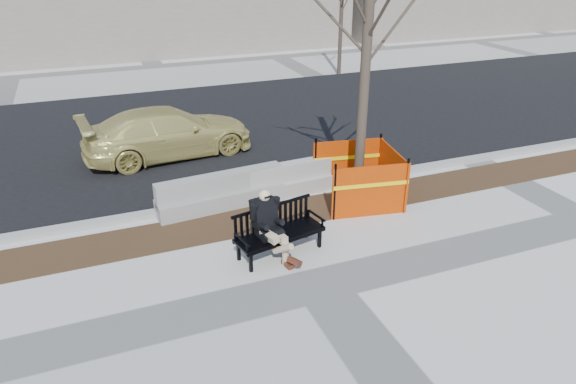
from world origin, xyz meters
name	(u,v)px	position (x,y,z in m)	size (l,w,h in m)	color
ground	(320,284)	(0.00, 0.00, 0.00)	(120.00, 120.00, 0.00)	beige
mulch_strip	(269,217)	(0.00, 2.60, 0.00)	(40.00, 1.20, 0.02)	#47301C
asphalt_street	(202,129)	(0.00, 8.80, 0.00)	(60.00, 10.40, 0.01)	black
curb	(255,196)	(0.00, 3.55, 0.06)	(60.00, 0.25, 0.12)	#9E9B93
bench	(280,253)	(-0.29, 1.18, 0.00)	(1.74, 0.62, 0.92)	black
seated_man	(268,256)	(-0.52, 1.17, 0.00)	(0.57, 0.95, 1.33)	black
tree_fence	(357,200)	(2.14, 2.65, 0.00)	(2.52, 2.52, 6.31)	#E53901
sedan	(171,155)	(-1.31, 6.98, 0.00)	(1.84, 4.53, 1.31)	#CABC66
jersey_barrier_left	(222,207)	(-0.82, 3.42, 0.00)	(2.83, 0.57, 0.81)	gray
jersey_barrier_right	(277,196)	(0.51, 3.51, 0.00)	(2.68, 0.54, 0.77)	#A7A59C
far_tree_right	(339,74)	(7.33, 13.95, 0.00)	(1.84, 1.84, 4.98)	#46372D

